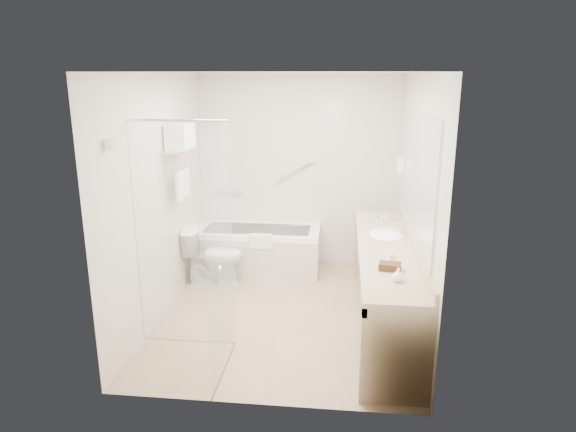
# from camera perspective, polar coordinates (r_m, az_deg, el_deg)

# --- Properties ---
(floor) EXTENTS (3.20, 3.20, 0.00)m
(floor) POSITION_cam_1_polar(r_m,az_deg,el_deg) (5.62, -0.34, -10.69)
(floor) COLOR tan
(floor) RESTS_ON ground
(ceiling) EXTENTS (2.60, 3.20, 0.10)m
(ceiling) POSITION_cam_1_polar(r_m,az_deg,el_deg) (5.04, -0.39, 15.70)
(ceiling) COLOR white
(ceiling) RESTS_ON wall_back
(wall_back) EXTENTS (2.60, 0.10, 2.50)m
(wall_back) POSITION_cam_1_polar(r_m,az_deg,el_deg) (6.75, 1.21, 5.00)
(wall_back) COLOR beige
(wall_back) RESTS_ON ground
(wall_front) EXTENTS (2.60, 0.10, 2.50)m
(wall_front) POSITION_cam_1_polar(r_m,az_deg,el_deg) (3.67, -3.23, -4.17)
(wall_front) COLOR beige
(wall_front) RESTS_ON ground
(wall_left) EXTENTS (0.10, 3.20, 2.50)m
(wall_left) POSITION_cam_1_polar(r_m,az_deg,el_deg) (5.49, -13.97, 2.07)
(wall_left) COLOR beige
(wall_left) RESTS_ON ground
(wall_right) EXTENTS (0.10, 3.20, 2.50)m
(wall_right) POSITION_cam_1_polar(r_m,az_deg,el_deg) (5.21, 13.99, 1.35)
(wall_right) COLOR beige
(wall_right) RESTS_ON ground
(bathtub) EXTENTS (1.60, 0.73, 0.59)m
(bathtub) POSITION_cam_1_polar(r_m,az_deg,el_deg) (6.72, -3.37, -3.69)
(bathtub) COLOR white
(bathtub) RESTS_ON floor
(grab_bar_short) EXTENTS (0.40, 0.03, 0.03)m
(grab_bar_short) POSITION_cam_1_polar(r_m,az_deg,el_deg) (6.92, -6.71, 2.62)
(grab_bar_short) COLOR silver
(grab_bar_short) RESTS_ON wall_back
(grab_bar_long) EXTENTS (0.53, 0.03, 0.33)m
(grab_bar_long) POSITION_cam_1_polar(r_m,az_deg,el_deg) (6.72, 0.75, 4.95)
(grab_bar_long) COLOR silver
(grab_bar_long) RESTS_ON wall_back
(shower_enclosure) EXTENTS (0.96, 0.91, 2.11)m
(shower_enclosure) POSITION_cam_1_polar(r_m,az_deg,el_deg) (4.49, -9.76, -3.14)
(shower_enclosure) COLOR silver
(shower_enclosure) RESTS_ON floor
(towel_shelf) EXTENTS (0.24, 0.55, 0.81)m
(towel_shelf) POSITION_cam_1_polar(r_m,az_deg,el_deg) (5.69, -11.86, 7.82)
(towel_shelf) COLOR silver
(towel_shelf) RESTS_ON wall_left
(vanity_counter) EXTENTS (0.55, 2.70, 0.95)m
(vanity_counter) POSITION_cam_1_polar(r_m,az_deg,el_deg) (5.22, 10.75, -5.46)
(vanity_counter) COLOR tan
(vanity_counter) RESTS_ON floor
(sink) EXTENTS (0.40, 0.52, 0.14)m
(sink) POSITION_cam_1_polar(r_m,az_deg,el_deg) (5.54, 10.87, -2.25)
(sink) COLOR white
(sink) RESTS_ON vanity_counter
(faucet) EXTENTS (0.03, 0.03, 0.14)m
(faucet) POSITION_cam_1_polar(r_m,az_deg,el_deg) (5.52, 12.42, -1.20)
(faucet) COLOR silver
(faucet) RESTS_ON vanity_counter
(mirror) EXTENTS (0.02, 2.00, 1.20)m
(mirror) POSITION_cam_1_polar(r_m,az_deg,el_deg) (5.00, 14.32, 4.26)
(mirror) COLOR #ACB1B8
(mirror) RESTS_ON wall_right
(hairdryer_unit) EXTENTS (0.08, 0.10, 0.18)m
(hairdryer_unit) POSITION_cam_1_polar(r_m,az_deg,el_deg) (6.18, 12.42, 5.54)
(hairdryer_unit) COLOR white
(hairdryer_unit) RESTS_ON wall_right
(toilet) EXTENTS (0.75, 0.46, 0.70)m
(toilet) POSITION_cam_1_polar(r_m,az_deg,el_deg) (6.29, -8.26, -4.49)
(toilet) COLOR white
(toilet) RESTS_ON floor
(amenity_basket) EXTENTS (0.20, 0.15, 0.06)m
(amenity_basket) POSITION_cam_1_polar(r_m,az_deg,el_deg) (4.53, 11.27, -5.52)
(amenity_basket) COLOR #4A311A
(amenity_basket) RESTS_ON vanity_counter
(soap_bottle_a) EXTENTS (0.09, 0.14, 0.06)m
(soap_bottle_a) POSITION_cam_1_polar(r_m,az_deg,el_deg) (4.70, 11.43, -4.77)
(soap_bottle_a) COLOR white
(soap_bottle_a) RESTS_ON vanity_counter
(soap_bottle_b) EXTENTS (0.12, 0.14, 0.09)m
(soap_bottle_b) POSITION_cam_1_polar(r_m,az_deg,el_deg) (4.30, 12.12, -6.56)
(soap_bottle_b) COLOR white
(soap_bottle_b) RESTS_ON vanity_counter
(water_bottle_left) EXTENTS (0.06, 0.06, 0.19)m
(water_bottle_left) POSITION_cam_1_polar(r_m,az_deg,el_deg) (5.52, 9.92, -1.01)
(water_bottle_left) COLOR silver
(water_bottle_left) RESTS_ON vanity_counter
(water_bottle_mid) EXTENTS (0.07, 0.07, 0.22)m
(water_bottle_mid) POSITION_cam_1_polar(r_m,az_deg,el_deg) (6.00, 10.79, 0.42)
(water_bottle_mid) COLOR silver
(water_bottle_mid) RESTS_ON vanity_counter
(water_bottle_right) EXTENTS (0.06, 0.06, 0.18)m
(water_bottle_right) POSITION_cam_1_polar(r_m,az_deg,el_deg) (5.85, 10.83, -0.12)
(water_bottle_right) COLOR silver
(water_bottle_right) RESTS_ON vanity_counter
(drinking_glass_near) EXTENTS (0.08, 0.08, 0.09)m
(drinking_glass_near) POSITION_cam_1_polar(r_m,az_deg,el_deg) (5.59, 8.97, -1.17)
(drinking_glass_near) COLOR silver
(drinking_glass_near) RESTS_ON vanity_counter
(drinking_glass_far) EXTENTS (0.08, 0.08, 0.09)m
(drinking_glass_far) POSITION_cam_1_polar(r_m,az_deg,el_deg) (5.93, 8.82, -0.19)
(drinking_glass_far) COLOR silver
(drinking_glass_far) RESTS_ON vanity_counter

